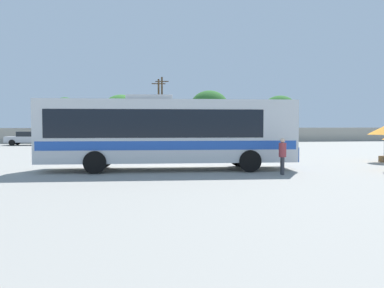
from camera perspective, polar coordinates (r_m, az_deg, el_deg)
The scene contains 13 objects.
ground_plane at distance 29.10m, azimuth -5.87°, elevation -1.46°, with size 300.00×300.00×0.00m, color gray.
perimeter_wall at distance 47.26m, azimuth -6.91°, elevation 1.34°, with size 80.00×0.30×1.84m, color #9E998C.
coach_bus_silver_blue at distance 18.49m, azimuth -4.03°, elevation 2.07°, with size 12.43×3.32×3.65m.
attendant_by_bus_door at distance 17.18m, azimuth 13.58°, elevation -1.49°, with size 0.37×0.37×1.64m.
parked_car_leftmost_silver at distance 44.60m, azimuth -23.55°, elevation 0.85°, with size 4.54×2.04×1.48m.
parked_car_second_dark_blue at distance 43.58m, azimuth -16.80°, elevation 0.94°, with size 4.21×2.26×1.51m.
parked_car_third_maroon at distance 43.20m, azimuth -9.68°, elevation 1.02°, with size 4.53×2.23×1.52m.
utility_pole_near at distance 49.34m, azimuth -5.08°, elevation 5.30°, with size 1.80×0.28×8.16m.
utility_pole_far at distance 51.27m, azimuth -4.58°, elevation 5.51°, with size 1.79×0.45×8.68m.
roadside_tree_left at distance 54.31m, azimuth -18.69°, elevation 5.24°, with size 3.29×3.29×5.97m.
roadside_tree_midleft at distance 50.19m, azimuth -10.68°, elevation 4.90°, with size 5.10×5.10×6.16m.
roadside_tree_midright at distance 51.74m, azimuth 2.64°, elevation 5.67°, with size 5.23×5.23×6.92m.
roadside_tree_right at distance 54.46m, azimuth 13.18°, elevation 4.97°, with size 4.93×4.93×6.33m.
Camera 1 is at (-1.34, -18.99, 2.23)m, focal length 35.11 mm.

